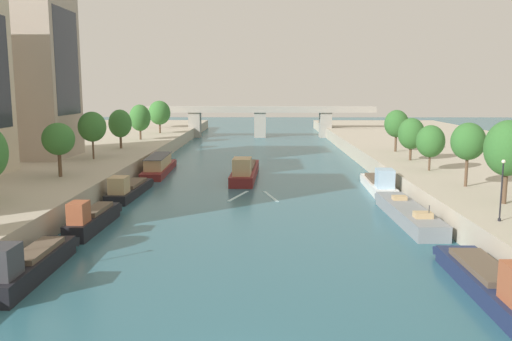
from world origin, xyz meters
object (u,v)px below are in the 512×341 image
tree_right_end_of_row (508,148)px  bridge_far (260,118)px  tree_left_end_of_row (120,124)px  tree_right_midway (411,134)px  moored_boat_right_upstream (379,183)px  tree_right_far (396,124)px  moored_boat_left_far (30,264)px  tree_left_third (92,127)px  lamppost_right_bank (502,188)px  barge_midriver (245,171)px  tree_left_distant (140,118)px  tree_right_distant (468,142)px  moored_boat_right_gap_after (495,282)px  moored_boat_right_near (408,213)px  moored_boat_left_near (93,218)px  tree_left_far (58,139)px  moored_boat_left_end (159,166)px  tree_left_second (159,113)px  tree_right_second (430,141)px  moored_boat_left_second (129,189)px

tree_right_end_of_row → bridge_far: 88.79m
tree_left_end_of_row → tree_right_midway: (42.73, -13.66, -0.40)m
moored_boat_right_upstream → tree_left_end_of_row: (-36.50, 23.38, 5.42)m
tree_right_far → moored_boat_left_far: bearing=-125.6°
tree_left_third → lamppost_right_bank: 52.61m
barge_midriver → moored_boat_right_upstream: 18.26m
tree_left_distant → tree_right_distant: bearing=-47.7°
tree_left_end_of_row → tree_right_midway: bearing=-17.7°
moored_boat_right_gap_after → moored_boat_right_near: bearing=90.5°
moored_boat_left_near → tree_right_far: (34.75, 36.94, 5.65)m
moored_boat_left_far → tree_left_far: bearing=106.7°
moored_boat_left_end → tree_right_midway: size_ratio=2.81×
tree_right_distant → moored_boat_right_upstream: bearing=124.4°
tree_left_second → moored_boat_left_end: bearing=-79.2°
tree_left_second → tree_right_second: bearing=-51.0°
tree_right_far → tree_right_second: bearing=-92.1°
moored_boat_left_near → moored_boat_left_second: bearing=91.9°
moored_boat_right_upstream → moored_boat_left_far: bearing=-134.1°
barge_midriver → moored_boat_left_near: size_ratio=1.73×
tree_right_far → moored_boat_left_second: bearing=-147.0°
tree_left_second → tree_right_second: (41.85, -51.75, -0.92)m
tree_left_distant → tree_right_second: (42.73, -37.39, -0.64)m
moored_boat_right_gap_after → bridge_far: (-14.21, 100.77, 3.83)m
tree_right_end_of_row → tree_right_distant: tree_right_end_of_row is taller
tree_left_distant → moored_boat_left_near: bearing=-81.1°
tree_left_end_of_row → moored_boat_right_near: bearing=-45.8°
moored_boat_left_far → moored_boat_right_upstream: bearing=45.9°
moored_boat_left_second → lamppost_right_bank: size_ratio=2.71×
tree_left_far → bridge_far: bearing=73.7°
tree_left_end_of_row → tree_right_far: bearing=-5.0°
moored_boat_left_second → moored_boat_right_upstream: (28.54, 3.30, 0.09)m
tree_right_midway → tree_left_distant: bearing=146.6°
moored_boat_right_upstream → tree_left_second: bearing=124.4°
tree_left_third → tree_left_distant: 27.79m
tree_left_far → moored_boat_left_near: bearing=-59.7°
barge_midriver → tree_left_second: size_ratio=2.55×
tree_right_second → moored_boat_left_end: bearing=160.5°
moored_boat_left_near → tree_left_distant: bearing=98.9°
moored_boat_left_second → tree_left_end_of_row: 28.38m
tree_right_end_of_row → tree_left_third: bearing=147.6°
moored_boat_left_far → tree_left_distant: (-8.48, 67.28, 5.48)m
tree_left_distant → tree_right_second: size_ratio=1.23×
tree_left_second → tree_right_second: 66.56m
moored_boat_right_upstream → tree_right_second: tree_right_second is taller
moored_boat_right_gap_after → bridge_far: 101.83m
moored_boat_left_near → moored_boat_right_gap_after: bearing=-27.5°
moored_boat_right_gap_after → moored_boat_left_far: bearing=174.6°
tree_left_far → tree_left_distant: 42.30m
moored_boat_left_second → tree_right_far: size_ratio=1.94×
tree_left_end_of_row → tree_right_far: size_ratio=0.98×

